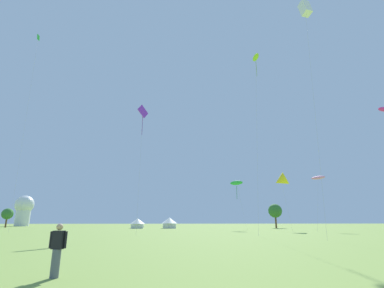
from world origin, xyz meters
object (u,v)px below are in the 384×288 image
at_px(kite_purple_diamond, 143,113).
at_px(kite_pink_parafoil, 318,178).
at_px(kite_magenta_parafoil, 384,110).
at_px(tree_distant_left, 275,211).
at_px(kite_white_box, 305,9).
at_px(kite_lime_parafoil, 256,58).
at_px(kite_green_diamond, 36,51).
at_px(kite_green_parafoil, 236,183).
at_px(person_spectator, 57,251).
at_px(festival_tent_right, 169,222).
at_px(kite_yellow_delta, 281,181).
at_px(tree_distant_right, 7,214).
at_px(festival_tent_center, 138,223).
at_px(observatory_dome, 24,209).

distance_m(kite_purple_diamond, kite_pink_parafoil, 35.56).
distance_m(kite_magenta_parafoil, tree_distant_left, 41.19).
xyz_separation_m(kite_white_box, kite_lime_parafoil, (-4.15, 8.08, -2.33)).
bearing_deg(kite_green_diamond, kite_lime_parafoil, -18.47).
distance_m(kite_magenta_parafoil, kite_pink_parafoil, 17.79).
height_order(kite_green_parafoil, kite_green_diamond, kite_green_diamond).
height_order(person_spectator, festival_tent_right, festival_tent_right).
bearing_deg(kite_yellow_delta, tree_distant_left, 73.19).
xyz_separation_m(kite_white_box, tree_distant_left, (11.54, 45.81, -23.80)).
relative_size(kite_green_parafoil, kite_yellow_delta, 0.94).
bearing_deg(kite_purple_diamond, kite_lime_parafoil, -10.69).
bearing_deg(kite_lime_parafoil, kite_white_box, -62.85).
height_order(kite_white_box, tree_distant_right, kite_white_box).
distance_m(kite_yellow_delta, kite_purple_diamond, 31.13).
bearing_deg(kite_green_diamond, tree_distant_right, 117.72).
distance_m(kite_purple_diamond, kite_green_diamond, 28.68).
height_order(kite_white_box, festival_tent_center, kite_white_box).
relative_size(kite_green_parafoil, festival_tent_center, 2.84).
distance_m(kite_lime_parafoil, festival_tent_right, 46.55).
bearing_deg(kite_white_box, kite_magenta_parafoil, 25.74).
xyz_separation_m(kite_purple_diamond, kite_pink_parafoil, (32.80, 11.42, -7.62)).
distance_m(festival_tent_right, tree_distant_left, 28.10).
relative_size(kite_pink_parafoil, tree_distant_left, 1.66).
distance_m(kite_yellow_delta, person_spectator, 52.25).
xyz_separation_m(kite_yellow_delta, tree_distant_left, (6.12, 20.25, -5.24)).
xyz_separation_m(observatory_dome, tree_distant_left, (80.30, -35.04, -1.63)).
xyz_separation_m(kite_pink_parafoil, tree_distant_right, (-74.62, 36.45, -6.11)).
bearing_deg(festival_tent_center, kite_purple_diamond, -84.52).
relative_size(festival_tent_center, observatory_dome, 0.34).
relative_size(kite_magenta_parafoil, kite_yellow_delta, 1.60).
bearing_deg(festival_tent_center, tree_distant_left, 0.05).
bearing_deg(kite_lime_parafoil, kite_pink_parafoil, 42.70).
distance_m(kite_lime_parafoil, tree_distant_right, 80.94).
relative_size(kite_white_box, kite_lime_parafoil, 1.12).
xyz_separation_m(kite_magenta_parafoil, kite_pink_parafoil, (-2.56, 15.83, -7.70)).
relative_size(kite_green_diamond, festival_tent_right, 9.17).
height_order(kite_green_parafoil, kite_magenta_parafoil, kite_magenta_parafoil).
bearing_deg(tree_distant_right, kite_lime_parafoil, -40.99).
bearing_deg(festival_tent_center, festival_tent_right, 0.00).
xyz_separation_m(kite_pink_parafoil, festival_tent_center, (-36.11, 23.08, -8.52)).
distance_m(kite_white_box, kite_magenta_parafoil, 19.07).
relative_size(kite_lime_parafoil, person_spectator, 15.21).
height_order(tree_distant_left, tree_distant_right, tree_distant_left).
distance_m(person_spectator, tree_distant_right, 88.60).
bearing_deg(kite_magenta_parafoil, kite_green_parafoil, 122.83).
xyz_separation_m(kite_green_parafoil, tree_distant_right, (-60.90, 27.06, -6.15)).
bearing_deg(observatory_dome, person_spectator, -64.31).
distance_m(kite_green_parafoil, kite_white_box, 36.99).
xyz_separation_m(kite_magenta_parafoil, festival_tent_center, (-38.67, 38.91, -16.22)).
relative_size(kite_purple_diamond, person_spectator, 10.97).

